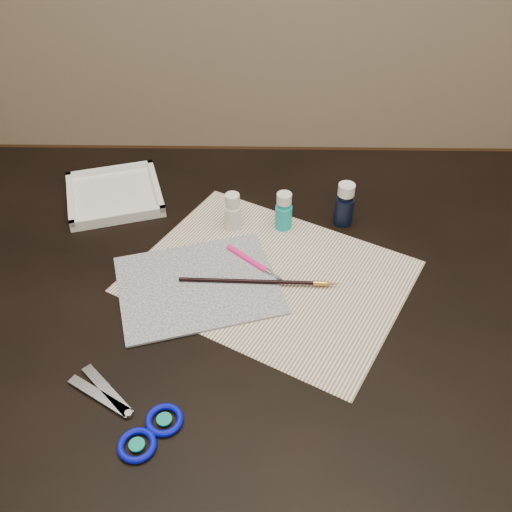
{
  "coord_description": "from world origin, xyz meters",
  "views": [
    {
      "loc": [
        0.01,
        -0.76,
        1.46
      ],
      "look_at": [
        0.0,
        0.0,
        0.8
      ],
      "focal_mm": 40.0,
      "sensor_mm": 36.0,
      "label": 1
    }
  ],
  "objects_px": {
    "paint_bottle_white": "(233,212)",
    "paint_bottle_navy": "(345,204)",
    "paint_bottle_cyan": "(284,211)",
    "scissors": "(116,410)",
    "canvas": "(198,285)",
    "palette_tray": "(114,194)",
    "paper": "(270,276)"
  },
  "relations": [
    {
      "from": "paint_bottle_white",
      "to": "paint_bottle_navy",
      "type": "height_order",
      "value": "paint_bottle_navy"
    },
    {
      "from": "paper",
      "to": "canvas",
      "type": "xyz_separation_m",
      "value": [
        -0.13,
        -0.03,
        0.0
      ]
    },
    {
      "from": "paint_bottle_white",
      "to": "scissors",
      "type": "xyz_separation_m",
      "value": [
        -0.15,
        -0.43,
        -0.03
      ]
    },
    {
      "from": "canvas",
      "to": "paint_bottle_navy",
      "type": "height_order",
      "value": "paint_bottle_navy"
    },
    {
      "from": "canvas",
      "to": "paint_bottle_navy",
      "type": "relative_size",
      "value": 3.02
    },
    {
      "from": "canvas",
      "to": "paint_bottle_white",
      "type": "distance_m",
      "value": 0.18
    },
    {
      "from": "paint_bottle_cyan",
      "to": "scissors",
      "type": "height_order",
      "value": "paint_bottle_cyan"
    },
    {
      "from": "canvas",
      "to": "paint_bottle_cyan",
      "type": "distance_m",
      "value": 0.24
    },
    {
      "from": "canvas",
      "to": "palette_tray",
      "type": "relative_size",
      "value": 1.45
    },
    {
      "from": "paint_bottle_cyan",
      "to": "palette_tray",
      "type": "relative_size",
      "value": 0.43
    },
    {
      "from": "paint_bottle_cyan",
      "to": "palette_tray",
      "type": "xyz_separation_m",
      "value": [
        -0.36,
        0.1,
        -0.03
      ]
    },
    {
      "from": "paint_bottle_white",
      "to": "paint_bottle_navy",
      "type": "distance_m",
      "value": 0.22
    },
    {
      "from": "canvas",
      "to": "scissors",
      "type": "bearing_deg",
      "value": -109.66
    },
    {
      "from": "paper",
      "to": "palette_tray",
      "type": "bearing_deg",
      "value": 144.07
    },
    {
      "from": "scissors",
      "to": "canvas",
      "type": "bearing_deg",
      "value": -78.15
    },
    {
      "from": "paint_bottle_navy",
      "to": "paper",
      "type": "bearing_deg",
      "value": -132.16
    },
    {
      "from": "paint_bottle_white",
      "to": "paint_bottle_cyan",
      "type": "xyz_separation_m",
      "value": [
        0.1,
        0.0,
        0.0
      ]
    },
    {
      "from": "paint_bottle_navy",
      "to": "palette_tray",
      "type": "height_order",
      "value": "paint_bottle_navy"
    },
    {
      "from": "canvas",
      "to": "palette_tray",
      "type": "height_order",
      "value": "palette_tray"
    },
    {
      "from": "paint_bottle_cyan",
      "to": "scissors",
      "type": "xyz_separation_m",
      "value": [
        -0.25,
        -0.44,
        -0.04
      ]
    },
    {
      "from": "scissors",
      "to": "palette_tray",
      "type": "bearing_deg",
      "value": -46.81
    },
    {
      "from": "paint_bottle_white",
      "to": "paint_bottle_navy",
      "type": "relative_size",
      "value": 0.87
    },
    {
      "from": "paint_bottle_white",
      "to": "palette_tray",
      "type": "distance_m",
      "value": 0.28
    },
    {
      "from": "canvas",
      "to": "scissors",
      "type": "distance_m",
      "value": 0.28
    },
    {
      "from": "paper",
      "to": "palette_tray",
      "type": "relative_size",
      "value": 2.45
    },
    {
      "from": "paint_bottle_white",
      "to": "paint_bottle_cyan",
      "type": "distance_m",
      "value": 0.1
    },
    {
      "from": "canvas",
      "to": "palette_tray",
      "type": "distance_m",
      "value": 0.34
    },
    {
      "from": "paper",
      "to": "scissors",
      "type": "xyz_separation_m",
      "value": [
        -0.22,
        -0.29,
        0.0
      ]
    },
    {
      "from": "paper",
      "to": "canvas",
      "type": "height_order",
      "value": "canvas"
    },
    {
      "from": "paint_bottle_navy",
      "to": "palette_tray",
      "type": "distance_m",
      "value": 0.49
    },
    {
      "from": "scissors",
      "to": "paper",
      "type": "bearing_deg",
      "value": -95.96
    },
    {
      "from": "paper",
      "to": "paint_bottle_cyan",
      "type": "xyz_separation_m",
      "value": [
        0.03,
        0.15,
        0.04
      ]
    }
  ]
}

